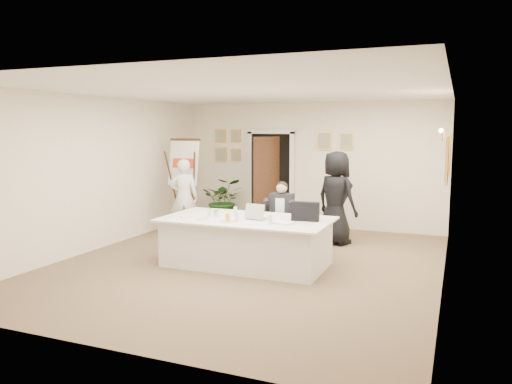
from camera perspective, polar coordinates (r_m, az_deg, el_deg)
The scene contains 28 objects.
floor at distance 8.30m, azimuth -0.87°, elevation -8.20°, with size 7.00×7.00×0.00m, color brown.
ceiling at distance 8.02m, azimuth -0.91°, elevation 11.46°, with size 6.00×7.00×0.02m, color white.
wall_back at distance 11.33m, azimuth 6.06°, elevation 3.08°, with size 6.00×0.10×2.80m, color white.
wall_front at distance 5.04m, azimuth -16.69°, elevation -2.25°, with size 6.00×0.10×2.80m, color white.
wall_left at distance 9.62m, azimuth -17.59°, elevation 2.06°, with size 0.10×7.00×2.80m, color white.
wall_right at distance 7.41m, azimuth 20.99°, elevation 0.50°, with size 0.10×7.00×2.80m, color white.
doorway at distance 11.47m, azimuth 1.55°, elevation 1.38°, with size 1.14×0.86×2.20m.
pictures_back_wall at distance 11.53m, azimuth 2.21°, elevation 5.42°, with size 3.40×0.06×0.80m, color #E2A74D, non-canonical shape.
pictures_right_wall at distance 8.58m, azimuth 21.08°, elevation 3.69°, with size 0.06×2.20×0.80m, color #E2A74D, non-canonical shape.
wall_sconce at distance 8.57m, azimuth 20.72°, elevation 6.05°, with size 0.20×0.30×0.24m, color gold, non-canonical shape.
conference_table at distance 8.12m, azimuth -1.10°, elevation -5.68°, with size 2.71×1.45×0.78m.
seated_man at distance 8.91m, azimuth 2.88°, elevation -2.86°, with size 0.56×0.59×1.30m, color black, non-canonical shape.
flip_chart at distance 10.92m, azimuth -7.93°, elevation 0.31°, with size 0.68×0.44×1.97m.
standing_man at distance 10.49m, azimuth -8.24°, elevation -0.58°, with size 0.58×0.38×1.60m, color white.
standing_woman at distance 9.69m, azimuth 9.14°, elevation -0.65°, with size 0.88×0.57×1.79m, color black.
potted_palm at distance 11.86m, azimuth -3.72°, elevation -0.92°, with size 0.96×0.83×1.07m, color #21501A.
laptop at distance 7.99m, azimuth 0.16°, elevation -2.09°, with size 0.33×0.36×0.28m, color #B7BABC, non-canonical shape.
laptop_bag at distance 7.83m, azimuth 5.66°, elevation -2.22°, with size 0.43×0.12×0.30m, color black.
paper_stack at distance 7.58m, azimuth 3.25°, elevation -3.56°, with size 0.27×0.19×0.03m, color white.
plate_left at distance 8.20m, azimuth -7.95°, elevation -2.84°, with size 0.21×0.21×0.01m, color white.
plate_mid at distance 7.98m, azimuth -6.02°, elevation -3.09°, with size 0.22×0.22×0.01m, color white.
plate_near at distance 7.75m, azimuth -3.34°, elevation -3.37°, with size 0.23×0.23×0.01m, color white.
glass_a at distance 8.22m, azimuth -5.40°, elevation -2.34°, with size 0.06×0.06×0.14m, color silver.
glass_b at distance 7.73m, azimuth -2.22°, elevation -2.92°, with size 0.06×0.06×0.14m, color silver.
glass_c at distance 7.56m, azimuth 1.64°, elevation -3.15°, with size 0.07×0.07×0.14m, color silver.
glass_d at distance 8.35m, azimuth -2.37°, elevation -2.17°, with size 0.06×0.06×0.14m, color silver.
oj_glass at distance 7.72m, azimuth -3.27°, elevation -2.98°, with size 0.06×0.06×0.13m, color orange.
steel_jug at distance 8.15m, azimuth -4.59°, elevation -2.53°, with size 0.09×0.09×0.11m, color silver.
Camera 1 is at (3.13, -7.36, 2.20)m, focal length 35.00 mm.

